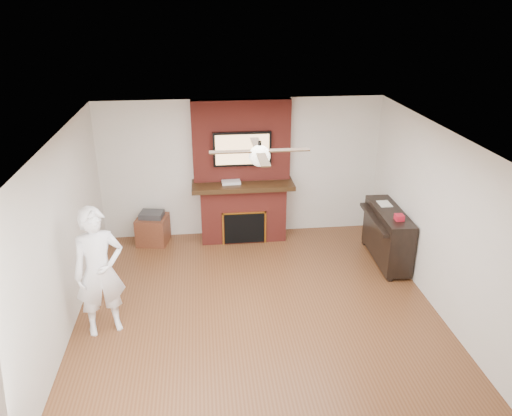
{
  "coord_description": "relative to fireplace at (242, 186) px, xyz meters",
  "views": [
    {
      "loc": [
        -0.69,
        -5.72,
        4.08
      ],
      "look_at": [
        0.06,
        0.9,
        1.25
      ],
      "focal_mm": 35.0,
      "sensor_mm": 36.0,
      "label": 1
    }
  ],
  "objects": [
    {
      "name": "fireplace",
      "position": [
        0.0,
        0.0,
        0.0
      ],
      "size": [
        1.78,
        0.64,
        2.5
      ],
      "color": "maroon",
      "rests_on": "ground"
    },
    {
      "name": "tv",
      "position": [
        0.0,
        -0.05,
        0.68
      ],
      "size": [
        1.0,
        0.08,
        0.6
      ],
      "color": "black",
      "rests_on": "fireplace"
    },
    {
      "name": "side_table",
      "position": [
        -1.62,
        -0.07,
        -0.72
      ],
      "size": [
        0.6,
        0.6,
        0.59
      ],
      "rotation": [
        0.0,
        0.0,
        -0.19
      ],
      "color": "#552818",
      "rests_on": "ground"
    },
    {
      "name": "ceiling_fan",
      "position": [
        -0.0,
        -2.55,
        1.34
      ],
      "size": [
        1.21,
        1.21,
        0.31
      ],
      "color": "black",
      "rests_on": "room_shell"
    },
    {
      "name": "cable_box",
      "position": [
        -0.2,
        -0.1,
        0.11
      ],
      "size": [
        0.33,
        0.2,
        0.05
      ],
      "primitive_type": "cube",
      "rotation": [
        0.0,
        0.0,
        0.05
      ],
      "color": "silver",
      "rests_on": "fireplace"
    },
    {
      "name": "candle_blue",
      "position": [
        0.15,
        -0.16,
        -0.95
      ],
      "size": [
        0.06,
        0.06,
        0.08
      ],
      "primitive_type": "cylinder",
      "color": "#2F588D",
      "rests_on": "ground"
    },
    {
      "name": "candle_green",
      "position": [
        0.01,
        -0.25,
        -0.94
      ],
      "size": [
        0.06,
        0.06,
        0.1
      ],
      "primitive_type": "cylinder",
      "color": "#488A37",
      "rests_on": "ground"
    },
    {
      "name": "room_shell",
      "position": [
        0.0,
        -2.55,
        0.25
      ],
      "size": [
        5.36,
        5.86,
        2.86
      ],
      "color": "#563019",
      "rests_on": "ground"
    },
    {
      "name": "person",
      "position": [
        -2.05,
        -2.59,
        -0.12
      ],
      "size": [
        0.75,
        0.61,
        1.75
      ],
      "primitive_type": "imported",
      "rotation": [
        0.0,
        0.0,
        0.33
      ],
      "color": "white",
      "rests_on": "ground"
    },
    {
      "name": "candle_cream",
      "position": [
        0.19,
        -0.16,
        -0.95
      ],
      "size": [
        0.08,
        0.08,
        0.1
      ],
      "primitive_type": "cylinder",
      "color": "#C5B19C",
      "rests_on": "ground"
    },
    {
      "name": "candle_orange",
      "position": [
        -0.23,
        -0.16,
        -0.93
      ],
      "size": [
        0.07,
        0.07,
        0.14
      ],
      "primitive_type": "cylinder",
      "color": "orange",
      "rests_on": "ground"
    },
    {
      "name": "piano",
      "position": [
        2.28,
        -1.19,
        -0.51
      ],
      "size": [
        0.56,
        1.41,
        1.0
      ],
      "rotation": [
        0.0,
        0.0,
        -0.03
      ],
      "color": "black",
      "rests_on": "ground"
    }
  ]
}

